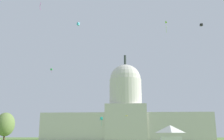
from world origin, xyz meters
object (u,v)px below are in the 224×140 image
capitol_building (126,115)px  event_tent (170,135)px  tree_west_mid (5,124)px  kite_cyan_high (78,24)px  kite_lime_high (167,24)px  kite_white_low (169,128)px  kite_green_high (51,69)px  kite_turquoise_low (102,119)px  kite_yellow_low (125,117)px  kite_magenta_high (41,4)px  kite_black_high (201,25)px

capitol_building → event_tent: size_ratio=16.84×
tree_west_mid → kite_cyan_high: (32.82, -26.56, 29.47)m
kite_lime_high → kite_white_low: size_ratio=0.89×
event_tent → kite_cyan_high: bearing=-149.9°
capitol_building → kite_green_high: 84.98m
tree_west_mid → event_tent: bearing=-10.3°
tree_west_mid → kite_turquoise_low: size_ratio=2.90×
capitol_building → kite_yellow_low: size_ratio=68.50×
kite_yellow_low → kite_cyan_high: bearing=-76.1°
tree_west_mid → kite_magenta_high: (23.52, -34.95, 31.97)m
kite_black_high → kite_magenta_high: bearing=-154.0°
capitol_building → kite_yellow_low: bearing=-89.6°
capitol_building → event_tent: bearing=-81.8°
kite_lime_high → kite_white_low: kite_lime_high is taller
capitol_building → kite_lime_high: (14.57, -122.25, 18.67)m
kite_green_high → kite_lime_high: (50.40, -47.04, 1.86)m
event_tent → kite_cyan_high: (-28.87, -15.36, 33.54)m
kite_green_high → kite_turquoise_low: kite_green_high is taller
tree_west_mid → kite_magenta_high: size_ratio=5.15×
kite_yellow_low → kite_magenta_high: size_ratio=0.78×
kite_yellow_low → kite_white_low: size_ratio=0.52×
kite_turquoise_low → kite_magenta_high: kite_magenta_high is taller
kite_cyan_high → kite_black_high: bearing=75.6°
kite_green_high → kite_white_low: 88.89m
kite_cyan_high → kite_green_high: (-22.71, 48.99, -1.87)m
tree_west_mid → kite_lime_high: size_ratio=3.87×
kite_yellow_low → kite_turquoise_low: size_ratio=0.44×
kite_lime_high → kite_turquoise_low: bearing=32.5°
event_tent → kite_black_high: size_ratio=5.66×
event_tent → kite_turquoise_low: size_ratio=1.78×
kite_yellow_low → kite_black_high: size_ratio=1.39×
capitol_building → kite_white_low: capitol_building is taller
kite_magenta_high → kite_black_high: bearing=156.9°
kite_yellow_low → kite_turquoise_low: 51.67m
tree_west_mid → kite_cyan_high: size_ratio=13.18×
kite_magenta_high → tree_west_mid: bearing=-118.9°
capitol_building → kite_magenta_high: size_ratio=53.15×
kite_cyan_high → kite_white_low: 115.80m
kite_lime_high → kite_magenta_high: 38.49m
capitol_building → kite_yellow_low: 123.33m
kite_magenta_high → kite_white_low: kite_magenta_high is taller
capitol_building → kite_magenta_high: (-22.42, -132.58, 21.18)m
kite_green_high → kite_magenta_high: size_ratio=0.94×
kite_yellow_low → kite_white_low: 106.56m
event_tent → capitol_building: bearing=100.3°
event_tent → kite_lime_high: (-1.17, -13.42, 33.53)m
kite_cyan_high → kite_yellow_low: (14.03, 1.27, -28.65)m
kite_green_high → kite_black_high: kite_black_high is taller
kite_cyan_high → kite_turquoise_low: bearing=123.8°
capitol_building → tree_west_mid: size_ratio=10.32×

